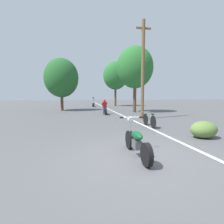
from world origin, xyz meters
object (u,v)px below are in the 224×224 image
at_px(roadside_tree_right_near, 135,67).
at_px(motorcycle_rider_far, 93,103).
at_px(utility_pole, 143,69).
at_px(motorcycle_rider_lead, 105,109).
at_px(bicycle_parked, 149,120).
at_px(roadside_tree_left, 61,78).
at_px(roadside_tree_right_far, 115,76).
at_px(motorcycle_foreground, 136,141).

xyz_separation_m(roadside_tree_right_near, motorcycle_rider_far, (-3.48, 9.70, -4.00)).
height_order(utility_pole, motorcycle_rider_lead, utility_pole).
distance_m(utility_pole, bicycle_parked, 4.61).
bearing_deg(bicycle_parked, motorcycle_rider_lead, 102.80).
distance_m(motorcycle_rider_lead, bicycle_parked, 6.92).
relative_size(utility_pole, motorcycle_rider_far, 3.60).
distance_m(roadside_tree_right_near, motorcycle_rider_lead, 5.42).
relative_size(utility_pole, roadside_tree_left, 1.21).
relative_size(motorcycle_rider_lead, bicycle_parked, 1.15).
bearing_deg(motorcycle_rider_lead, roadside_tree_right_near, 22.79).
height_order(roadside_tree_right_near, roadside_tree_right_far, roadside_tree_right_far).
bearing_deg(roadside_tree_left, motorcycle_rider_far, 57.63).
relative_size(roadside_tree_left, motorcycle_rider_lead, 2.92).
bearing_deg(roadside_tree_right_far, motorcycle_rider_far, -168.57).
bearing_deg(roadside_tree_left, roadside_tree_right_far, 42.85).
bearing_deg(motorcycle_rider_lead, motorcycle_foreground, -93.64).
bearing_deg(roadside_tree_right_far, utility_pole, -94.47).
bearing_deg(bicycle_parked, roadside_tree_right_far, 83.96).
bearing_deg(utility_pole, roadside_tree_right_near, 78.18).
distance_m(utility_pole, motorcycle_rider_far, 15.21).
bearing_deg(motorcycle_rider_lead, roadside_tree_left, 131.88).
distance_m(roadside_tree_left, motorcycle_rider_lead, 7.05).
distance_m(motorcycle_rider_lead, motorcycle_rider_far, 11.10).
height_order(utility_pole, roadside_tree_left, utility_pole).
bearing_deg(utility_pole, motorcycle_rider_lead, 122.54).
bearing_deg(motorcycle_rider_far, roadside_tree_right_far, 11.43).
distance_m(motorcycle_foreground, bicycle_parked, 4.95).
xyz_separation_m(utility_pole, motorcycle_rider_lead, (-2.29, 3.59, -3.12)).
distance_m(utility_pole, motorcycle_rider_lead, 5.28).
bearing_deg(roadside_tree_right_near, motorcycle_rider_lead, -157.21).
relative_size(roadside_tree_right_far, motorcycle_foreground, 3.44).
height_order(utility_pole, motorcycle_rider_far, utility_pole).
height_order(motorcycle_rider_lead, bicycle_parked, motorcycle_rider_lead).
relative_size(roadside_tree_left, bicycle_parked, 3.35).
bearing_deg(roadside_tree_right_near, roadside_tree_left, 156.44).
height_order(roadside_tree_right_near, motorcycle_rider_lead, roadside_tree_right_near).
bearing_deg(motorcycle_foreground, roadside_tree_right_far, 79.63).
height_order(roadside_tree_right_near, motorcycle_rider_far, roadside_tree_right_near).
bearing_deg(utility_pole, roadside_tree_right_far, 85.53).
xyz_separation_m(roadside_tree_right_far, roadside_tree_left, (-7.71, -7.15, -1.20)).
bearing_deg(utility_pole, motorcycle_rider_far, 99.40).
height_order(roadside_tree_right_far, motorcycle_rider_lead, roadside_tree_right_far).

